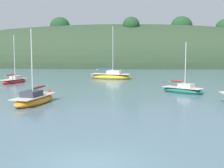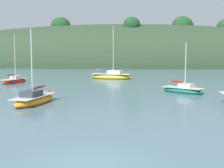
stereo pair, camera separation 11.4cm
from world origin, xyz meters
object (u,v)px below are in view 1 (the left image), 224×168
(sailboat_black_sloop, at_px, (14,81))
(sailboat_teal_outer, at_px, (111,76))
(mooring_buoy_inner, at_px, (49,92))
(sailboat_navy_dinghy, at_px, (34,100))
(sailboat_white_near, at_px, (183,90))

(sailboat_black_sloop, relative_size, sailboat_teal_outer, 0.80)
(sailboat_teal_outer, bearing_deg, mooring_buoy_inner, -108.46)
(sailboat_black_sloop, distance_m, sailboat_navy_dinghy, 19.24)
(sailboat_teal_outer, xyz_separation_m, mooring_buoy_inner, (-5.95, -17.82, -0.30))
(sailboat_teal_outer, distance_m, mooring_buoy_inner, 18.79)
(sailboat_black_sloop, relative_size, sailboat_navy_dinghy, 1.05)
(sailboat_black_sloop, xyz_separation_m, sailboat_white_near, (22.59, -9.52, -0.00))
(sailboat_black_sloop, relative_size, sailboat_white_near, 1.22)
(sailboat_black_sloop, bearing_deg, mooring_buoy_inner, -53.82)
(sailboat_white_near, relative_size, mooring_buoy_inner, 10.68)
(sailboat_teal_outer, distance_m, sailboat_white_near, 18.95)
(sailboat_black_sloop, height_order, sailboat_navy_dinghy, sailboat_black_sloop)
(sailboat_white_near, bearing_deg, sailboat_teal_outer, 117.98)
(sailboat_navy_dinghy, xyz_separation_m, sailboat_teal_outer, (5.53, 24.63, 0.06))
(sailboat_black_sloop, xyz_separation_m, mooring_buoy_inner, (7.75, -10.60, -0.20))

